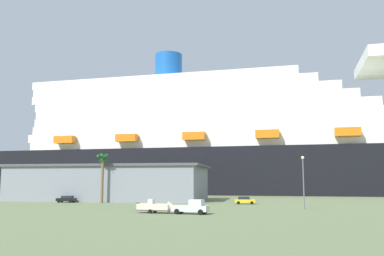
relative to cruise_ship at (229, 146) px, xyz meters
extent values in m
plane|color=#66754C|center=(-5.54, -45.76, -18.35)|extent=(600.00, 600.00, 0.00)
cube|color=black|center=(3.07, -0.26, -9.79)|extent=(187.11, 47.88, 17.13)
cylinder|color=black|center=(-89.06, 8.36, -9.79)|extent=(33.51, 33.51, 17.13)
cube|color=white|center=(3.07, -0.26, 0.37)|extent=(164.78, 43.36, 3.17)
cube|color=white|center=(-0.62, 0.09, 3.54)|extent=(159.62, 42.60, 3.17)
cube|color=white|center=(-4.30, 0.43, 6.71)|extent=(148.85, 41.06, 3.17)
cube|color=white|center=(-7.99, 0.78, 9.88)|extent=(140.44, 39.78, 3.17)
cube|color=white|center=(-11.67, 1.12, 13.05)|extent=(132.47, 38.47, 3.17)
cube|color=white|center=(-15.36, 1.47, 16.22)|extent=(126.56, 37.34, 3.17)
cube|color=white|center=(-19.04, 1.81, 19.39)|extent=(122.67, 36.60, 3.17)
cube|color=white|center=(-22.73, 2.15, 22.56)|extent=(114.79, 35.37, 3.17)
cube|color=white|center=(-26.41, 2.50, 25.73)|extent=(109.05, 34.26, 3.17)
cylinder|color=#1959B2|center=(-24.57, 2.33, 33.00)|extent=(12.06, 12.06, 11.38)
cube|color=orange|center=(-62.91, -10.16, 2.58)|extent=(8.26, 3.93, 2.80)
cube|color=orange|center=(-37.12, -12.58, 2.58)|extent=(8.26, 3.93, 2.80)
cube|color=orange|center=(-11.32, -14.99, 2.58)|extent=(8.26, 3.93, 2.80)
cube|color=orange|center=(14.47, -17.40, 2.58)|extent=(8.26, 3.93, 2.80)
cube|color=orange|center=(40.27, -19.81, 2.58)|extent=(8.26, 3.93, 2.80)
cube|color=gray|center=(-27.66, -54.32, -14.09)|extent=(48.95, 24.23, 8.52)
cube|color=#4C4C51|center=(-27.66, -54.32, -9.53)|extent=(50.91, 25.20, 0.60)
cube|color=silver|center=(0.40, -96.65, -17.50)|extent=(5.86, 2.94, 0.90)
cube|color=silver|center=(1.39, -96.82, -16.60)|extent=(2.30, 2.16, 0.90)
cube|color=#26333F|center=(2.05, -96.94, -16.69)|extent=(0.39, 1.67, 0.63)
cylinder|color=black|center=(2.50, -96.00, -17.95)|extent=(0.84, 0.41, 0.80)
cylinder|color=black|center=(2.15, -97.97, -17.95)|extent=(0.84, 0.41, 0.80)
cylinder|color=black|center=(-1.20, -95.35, -17.95)|extent=(0.84, 0.41, 0.80)
cylinder|color=black|center=(-1.54, -97.32, -17.95)|extent=(0.84, 0.41, 0.80)
cube|color=#595960|center=(-5.47, -95.62, -17.88)|extent=(6.01, 2.69, 0.16)
cube|color=#595960|center=(-2.09, -96.21, -17.88)|extent=(1.89, 0.45, 0.10)
cylinder|color=black|center=(-5.56, -94.63, -18.03)|extent=(0.67, 0.33, 0.64)
cylinder|color=black|center=(-5.89, -96.51, -18.03)|extent=(0.67, 0.33, 0.64)
cube|color=beige|center=(-5.47, -95.62, -17.35)|extent=(5.52, 2.79, 0.90)
cone|color=beige|center=(-2.48, -96.14, -17.35)|extent=(1.48, 1.90, 1.71)
cube|color=silver|center=(-5.99, -95.53, -16.55)|extent=(0.96, 1.12, 0.70)
cube|color=black|center=(-8.26, -95.13, -17.35)|extent=(0.44, 0.55, 1.10)
cylinder|color=brown|center=(-24.95, -67.60, -13.32)|extent=(0.62, 0.62, 10.06)
cone|color=#195923|center=(-24.56, -67.54, -8.19)|extent=(1.09, 2.68, 2.18)
cone|color=#195923|center=(-24.67, -67.32, -8.19)|extent=(2.48, 2.45, 1.65)
cone|color=#195923|center=(-25.03, -67.21, -8.19)|extent=(2.77, 1.20, 2.03)
cone|color=#195923|center=(-25.29, -67.39, -8.19)|extent=(2.02, 2.69, 1.93)
cone|color=#195923|center=(-25.32, -67.76, -8.19)|extent=(1.63, 2.58, 2.33)
cone|color=#195923|center=(-25.10, -67.98, -8.19)|extent=(2.79, 1.65, 1.92)
cone|color=#195923|center=(-24.73, -67.94, -8.19)|extent=(2.46, 1.94, 2.36)
sphere|color=#195923|center=(-24.95, -67.60, -8.29)|extent=(1.10, 1.10, 1.10)
cylinder|color=slate|center=(18.69, -83.44, -13.92)|extent=(0.20, 0.20, 8.87)
sphere|color=#F9F2CC|center=(18.69, -83.44, -9.23)|extent=(0.56, 0.56, 0.56)
cube|color=black|center=(-33.60, -67.65, -17.67)|extent=(4.52, 1.96, 0.70)
cube|color=#1E232D|center=(-33.38, -67.64, -17.05)|extent=(2.56, 1.69, 0.55)
cylinder|color=black|center=(-35.02, -68.59, -18.02)|extent=(0.67, 0.25, 0.66)
cylinder|color=black|center=(-35.11, -66.84, -18.02)|extent=(0.67, 0.25, 0.66)
cylinder|color=black|center=(-32.09, -68.45, -18.02)|extent=(0.67, 0.25, 0.66)
cylinder|color=black|center=(-32.17, -66.70, -18.02)|extent=(0.67, 0.25, 0.66)
cube|color=yellow|center=(7.85, -67.88, -17.67)|extent=(4.50, 2.21, 0.70)
cube|color=#1E232D|center=(7.63, -67.89, -17.05)|extent=(2.56, 1.89, 0.55)
cylinder|color=black|center=(9.23, -66.82, -18.02)|extent=(0.67, 0.26, 0.66)
cylinder|color=black|center=(9.36, -68.74, -18.02)|extent=(0.67, 0.26, 0.66)
cylinder|color=black|center=(6.35, -67.01, -18.02)|extent=(0.67, 0.26, 0.66)
cylinder|color=black|center=(6.47, -68.93, -18.02)|extent=(0.67, 0.26, 0.66)
camera|label=1|loc=(10.39, -159.01, -13.40)|focal=38.35mm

